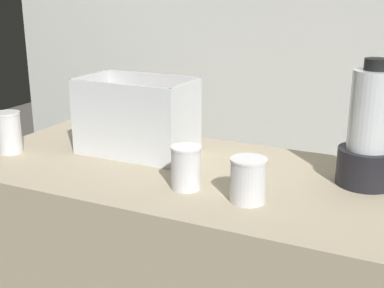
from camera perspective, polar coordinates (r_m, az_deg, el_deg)
back_wall_unit at (r=2.13m, az=9.21°, el=12.87°), size 2.60×0.24×2.50m
carrot_display_bin at (r=1.65m, az=-5.96°, el=1.82°), size 0.36×0.21×0.24m
blender_pitcher at (r=1.43m, az=19.13°, el=0.84°), size 0.15×0.15×0.34m
juice_cup_pomegranate_far_left at (r=1.74m, az=-19.71°, el=0.92°), size 0.08×0.08×0.13m
juice_cup_beet_left at (r=1.35m, az=-0.66°, el=-2.94°), size 0.08×0.08×0.12m
juice_cup_pomegranate_middle at (r=1.28m, az=6.27°, el=-4.33°), size 0.09×0.09×0.11m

